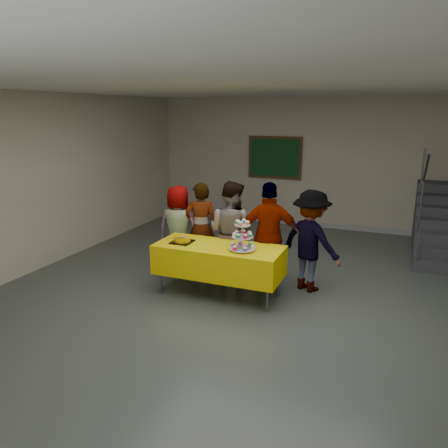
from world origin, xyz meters
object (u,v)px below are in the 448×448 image
(schoolchild_c, at_px, (231,232))
(noticeboard, at_px, (275,158))
(cupcake_stand, at_px, (242,238))
(schoolchild_d, at_px, (269,236))
(schoolchild_e, at_px, (311,241))
(bear_cake, at_px, (182,239))
(schoolchild_a, at_px, (178,228))
(bake_table, at_px, (219,259))
(schoolchild_b, at_px, (201,228))

(schoolchild_c, height_order, noticeboard, noticeboard)
(schoolchild_c, bearing_deg, noticeboard, -71.90)
(cupcake_stand, bearing_deg, schoolchild_d, 71.60)
(noticeboard, bearing_deg, schoolchild_e, -66.32)
(bear_cake, xyz_separation_m, schoolchild_a, (-0.49, 0.79, -0.09))
(cupcake_stand, bearing_deg, bake_table, 168.88)
(schoolchild_b, distance_m, schoolchild_c, 0.63)
(schoolchild_c, distance_m, noticeboard, 3.98)
(cupcake_stand, xyz_separation_m, noticeboard, (-0.85, 4.58, 0.65))
(noticeboard, bearing_deg, bake_table, -84.24)
(schoolchild_c, height_order, schoolchild_e, schoolchild_c)
(bake_table, relative_size, schoolchild_c, 1.15)
(bear_cake, distance_m, schoolchild_e, 1.94)
(bake_table, xyz_separation_m, noticeboard, (-0.45, 4.51, 1.04))
(cupcake_stand, height_order, schoolchild_a, schoolchild_a)
(schoolchild_a, height_order, noticeboard, noticeboard)
(bake_table, relative_size, noticeboard, 1.45)
(noticeboard, bearing_deg, schoolchild_b, -93.13)
(schoolchild_c, relative_size, noticeboard, 1.25)
(schoolchild_b, xyz_separation_m, noticeboard, (0.20, 3.72, 0.82))
(bake_table, xyz_separation_m, schoolchild_c, (-0.05, 0.63, 0.26))
(schoolchild_b, distance_m, schoolchild_e, 1.86)
(bear_cake, bearing_deg, cupcake_stand, -1.21)
(cupcake_stand, distance_m, schoolchild_d, 0.68)
(schoolchild_e, distance_m, noticeboard, 4.21)
(schoolchild_c, bearing_deg, schoolchild_e, -163.53)
(schoolchild_a, xyz_separation_m, noticeboard, (0.61, 3.77, 0.86))
(cupcake_stand, xyz_separation_m, schoolchild_c, (-0.45, 0.70, -0.14))
(bake_table, xyz_separation_m, cupcake_stand, (0.39, -0.08, 0.39))
(bake_table, relative_size, schoolchild_a, 1.27)
(noticeboard, bearing_deg, schoolchild_d, -75.00)
(schoolchild_a, distance_m, schoolchild_c, 1.02)
(bake_table, distance_m, schoolchild_c, 0.68)
(schoolchild_d, bearing_deg, noticeboard, -91.14)
(schoolchild_e, bearing_deg, schoolchild_d, 40.22)
(schoolchild_e, bearing_deg, schoolchild_c, 29.11)
(bear_cake, relative_size, noticeboard, 0.28)
(schoolchild_a, xyz_separation_m, schoolchild_c, (1.01, -0.11, 0.07))
(schoolchild_e, xyz_separation_m, noticeboard, (-1.66, 3.78, 0.82))
(schoolchild_d, bearing_deg, bear_cake, 11.34)
(bake_table, height_order, schoolchild_a, schoolchild_a)
(schoolchild_b, bearing_deg, schoolchild_d, 147.21)
(bake_table, xyz_separation_m, schoolchild_a, (-1.06, 0.74, 0.18))
(cupcake_stand, bearing_deg, schoolchild_e, 44.51)
(cupcake_stand, height_order, schoolchild_b, schoolchild_b)
(bake_table, relative_size, schoolchild_d, 1.13)
(bear_cake, relative_size, schoolchild_e, 0.23)
(schoolchild_d, bearing_deg, schoolchild_b, -26.58)
(schoolchild_a, xyz_separation_m, schoolchild_d, (1.67, -0.18, 0.09))
(schoolchild_e, bearing_deg, bake_table, 55.69)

